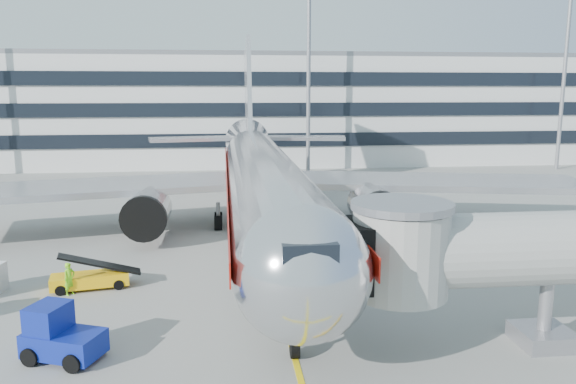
{
  "coord_description": "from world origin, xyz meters",
  "views": [
    {
      "loc": [
        -2.61,
        -28.68,
        10.51
      ],
      "look_at": [
        1.43,
        6.94,
        4.0
      ],
      "focal_mm": 35.0,
      "sensor_mm": 36.0,
      "label": 1
    }
  ],
  "objects": [
    {
      "name": "ground",
      "position": [
        0.0,
        0.0,
        0.0
      ],
      "size": [
        180.0,
        180.0,
        0.0
      ],
      "primitive_type": "plane",
      "color": "gray",
      "rests_on": "ground"
    },
    {
      "name": "lead_in_line",
      "position": [
        0.0,
        10.0,
        0.01
      ],
      "size": [
        0.25,
        70.0,
        0.01
      ],
      "primitive_type": "cube",
      "color": "yellow",
      "rests_on": "ground"
    },
    {
      "name": "main_jet",
      "position": [
        0.0,
        11.72,
        4.23
      ],
      "size": [
        50.95,
        48.7,
        16.06
      ],
      "color": "silver",
      "rests_on": "ground"
    },
    {
      "name": "terminal",
      "position": [
        0.0,
        57.95,
        7.8
      ],
      "size": [
        150.0,
        24.25,
        15.6
      ],
      "color": "silver",
      "rests_on": "ground"
    },
    {
      "name": "light_mast_centre",
      "position": [
        8.0,
        42.0,
        14.88
      ],
      "size": [
        2.4,
        1.2,
        25.45
      ],
      "color": "gray",
      "rests_on": "ground"
    },
    {
      "name": "light_mast_east",
      "position": [
        42.0,
        42.0,
        14.88
      ],
      "size": [
        2.4,
        1.2,
        25.45
      ],
      "color": "gray",
      "rests_on": "ground"
    },
    {
      "name": "belt_loader",
      "position": [
        -9.94,
        1.13,
        0.57
      ],
      "size": [
        4.31,
        2.19,
        2.01
      ],
      "color": "#FFBA0A",
      "rests_on": "ground"
    },
    {
      "name": "baggage_tug",
      "position": [
        -9.24,
        -7.05,
        0.97
      ],
      "size": [
        3.38,
        2.76,
        2.22
      ],
      "color": "navy",
      "rests_on": "ground"
    },
    {
      "name": "ramp_worker",
      "position": [
        -10.76,
        0.25,
        0.87
      ],
      "size": [
        0.73,
        0.75,
        1.73
      ],
      "primitive_type": "imported",
      "rotation": [
        0.0,
        0.0,
        0.86
      ],
      "color": "#82E217",
      "rests_on": "ground"
    }
  ]
}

